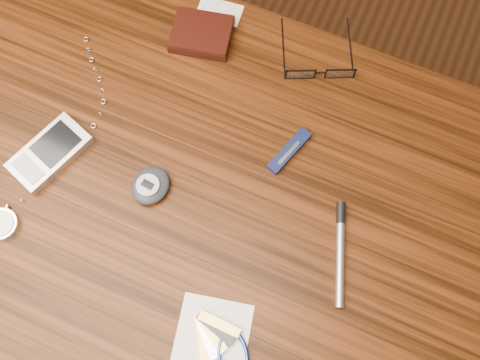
{
  "coord_description": "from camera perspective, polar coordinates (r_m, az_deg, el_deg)",
  "views": [
    {
      "loc": [
        0.15,
        -0.2,
        1.51
      ],
      "look_at": [
        0.05,
        0.05,
        0.76
      ],
      "focal_mm": 40.0,
      "sensor_mm": 36.0,
      "label": 1
    }
  ],
  "objects": [
    {
      "name": "ground",
      "position": [
        1.53,
        -2.29,
        -10.42
      ],
      "size": [
        3.8,
        3.8,
        0.0
      ],
      "primitive_type": "plane",
      "color": "#472814",
      "rests_on": "ground"
    },
    {
      "name": "pda_phone",
      "position": [
        0.86,
        -19.63,
        2.75
      ],
      "size": [
        0.1,
        0.14,
        0.02
      ],
      "color": "#B1B1B5",
      "rests_on": "desk"
    },
    {
      "name": "pedometer",
      "position": [
        0.8,
        -9.54,
        -0.59
      ],
      "size": [
        0.06,
        0.07,
        0.03
      ],
      "color": "#20242B",
      "rests_on": "desk"
    },
    {
      "name": "notepad_keys",
      "position": [
        0.76,
        -1.89,
        -17.34
      ],
      "size": [
        0.14,
        0.13,
        0.01
      ],
      "color": "silver",
      "rests_on": "desk"
    },
    {
      "name": "desk",
      "position": [
        0.9,
        -3.84,
        -3.81
      ],
      "size": [
        1.0,
        0.7,
        0.75
      ],
      "color": "#3A1A09",
      "rests_on": "ground"
    },
    {
      "name": "wallet_and_card",
      "position": [
        0.92,
        -4.07,
        15.31
      ],
      "size": [
        0.11,
        0.14,
        0.02
      ],
      "color": "black",
      "rests_on": "desk"
    },
    {
      "name": "pocket_knife",
      "position": [
        0.82,
        5.27,
        3.1
      ],
      "size": [
        0.04,
        0.09,
        0.01
      ],
      "color": "#0B1138",
      "rests_on": "desk"
    },
    {
      "name": "eyeglasses",
      "position": [
        0.89,
        8.5,
        11.47
      ],
      "size": [
        0.15,
        0.15,
        0.02
      ],
      "color": "black",
      "rests_on": "desk"
    },
    {
      "name": "pocket_watch",
      "position": [
        0.86,
        -23.58,
        -3.59
      ],
      "size": [
        0.1,
        0.36,
        0.01
      ],
      "color": "silver",
      "rests_on": "desk"
    },
    {
      "name": "silver_pen",
      "position": [
        0.79,
        10.65,
        -6.83
      ],
      "size": [
        0.06,
        0.15,
        0.01
      ],
      "color": "#AFAFB4",
      "rests_on": "desk"
    }
  ]
}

